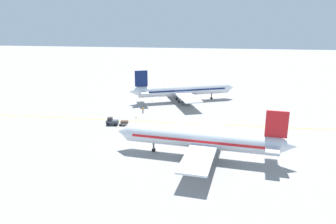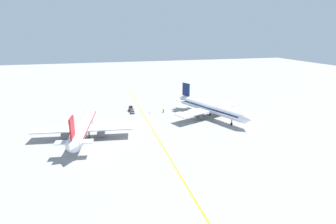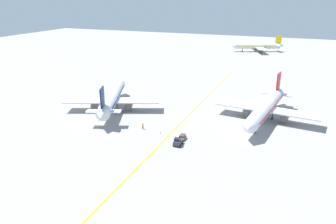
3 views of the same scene
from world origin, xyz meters
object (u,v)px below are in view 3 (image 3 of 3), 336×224
(airplane_at_gate, at_px, (112,98))
(baggage_cart_trailing, at_px, (182,137))
(traffic_cone_mid_apron, at_px, (117,102))
(ground_crew_worker, at_px, (143,126))
(baggage_tug_dark, at_px, (178,142))
(airplane_adjacent_stand, at_px, (266,108))
(airplane_distant_taxiing, at_px, (258,46))
(traffic_cone_near_nose, at_px, (160,132))
(traffic_cone_by_wingtip, at_px, (99,121))

(airplane_at_gate, xyz_separation_m, baggage_cart_trailing, (26.50, -12.43, -2.95))
(airplane_at_gate, xyz_separation_m, traffic_cone_mid_apron, (-2.21, 6.29, -3.43))
(traffic_cone_mid_apron, bearing_deg, baggage_cart_trailing, -33.10)
(ground_crew_worker, bearing_deg, baggage_tug_dark, -25.81)
(airplane_at_gate, distance_m, ground_crew_worker, 18.23)
(airplane_adjacent_stand, bearing_deg, airplane_distant_taxiing, 98.49)
(traffic_cone_near_nose, bearing_deg, traffic_cone_mid_apron, 142.41)
(airplane_at_gate, relative_size, airplane_adjacent_stand, 0.96)
(airplane_distant_taxiing, height_order, traffic_cone_by_wingtip, airplane_distant_taxiing)
(airplane_adjacent_stand, distance_m, baggage_cart_trailing, 26.58)
(baggage_tug_dark, bearing_deg, baggage_cart_trailing, 91.78)
(airplane_distant_taxiing, relative_size, traffic_cone_by_wingtip, 55.73)
(airplane_adjacent_stand, relative_size, baggage_tug_dark, 11.67)
(traffic_cone_by_wingtip, bearing_deg, traffic_cone_near_nose, -3.12)
(airplane_adjacent_stand, relative_size, ground_crew_worker, 21.14)
(ground_crew_worker, bearing_deg, traffic_cone_mid_apron, 136.32)
(baggage_cart_trailing, bearing_deg, traffic_cone_near_nose, 166.55)
(airplane_distant_taxiing, xyz_separation_m, baggage_cart_trailing, (0.68, -137.55, -2.58))
(traffic_cone_near_nose, bearing_deg, traffic_cone_by_wingtip, 176.88)
(airplane_distant_taxiing, relative_size, traffic_cone_near_nose, 55.73)
(airplane_at_gate, bearing_deg, traffic_cone_near_nose, -28.45)
(traffic_cone_near_nose, xyz_separation_m, traffic_cone_mid_apron, (-22.34, 17.20, 0.00))
(traffic_cone_mid_apron, bearing_deg, airplane_distant_taxiing, 76.72)
(airplane_at_gate, xyz_separation_m, ground_crew_worker, (14.93, -10.08, -2.80))
(baggage_tug_dark, relative_size, traffic_cone_near_nose, 5.54)
(baggage_tug_dark, height_order, ground_crew_worker, baggage_tug_dark)
(airplane_adjacent_stand, bearing_deg, traffic_cone_near_nose, -140.92)
(baggage_cart_trailing, distance_m, traffic_cone_by_wingtip, 25.15)
(traffic_cone_mid_apron, bearing_deg, traffic_cone_by_wingtip, -77.11)
(baggage_tug_dark, relative_size, ground_crew_worker, 1.81)
(baggage_cart_trailing, relative_size, traffic_cone_mid_apron, 4.80)
(airplane_adjacent_stand, xyz_separation_m, traffic_cone_by_wingtip, (-41.84, -17.83, -3.43))
(airplane_distant_taxiing, height_order, baggage_tug_dark, airplane_distant_taxiing)
(airplane_at_gate, bearing_deg, baggage_tug_dark, -30.58)
(ground_crew_worker, relative_size, traffic_cone_by_wingtip, 3.05)
(traffic_cone_near_nose, distance_m, traffic_cone_by_wingtip, 18.66)
(baggage_cart_trailing, height_order, traffic_cone_near_nose, baggage_cart_trailing)
(airplane_at_gate, height_order, baggage_tug_dark, airplane_at_gate)
(airplane_distant_taxiing, distance_m, traffic_cone_by_wingtip, 137.22)
(airplane_adjacent_stand, bearing_deg, ground_crew_worker, -147.60)
(baggage_cart_trailing, relative_size, traffic_cone_by_wingtip, 4.80)
(airplane_distant_taxiing, distance_m, baggage_cart_trailing, 137.58)
(traffic_cone_near_nose, bearing_deg, airplane_adjacent_stand, 39.08)
(baggage_tug_dark, distance_m, traffic_cone_by_wingtip, 25.79)
(traffic_cone_near_nose, height_order, traffic_cone_mid_apron, same)
(traffic_cone_by_wingtip, bearing_deg, baggage_tug_dark, -13.08)
(traffic_cone_mid_apron, bearing_deg, airplane_adjacent_stand, 2.07)
(traffic_cone_near_nose, xyz_separation_m, traffic_cone_by_wingtip, (-18.63, 1.02, 0.00))
(airplane_adjacent_stand, bearing_deg, airplane_at_gate, -169.62)
(airplane_at_gate, distance_m, airplane_adjacent_stand, 44.05)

